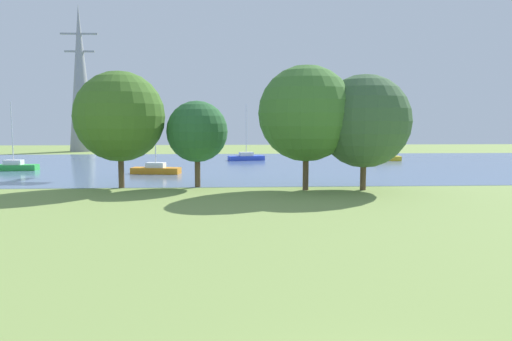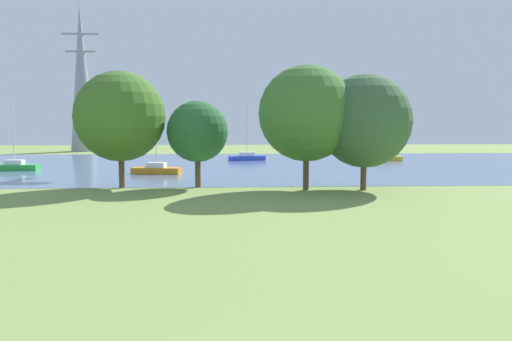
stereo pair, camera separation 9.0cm
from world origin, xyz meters
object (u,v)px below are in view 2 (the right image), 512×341
Objects in this scene: sailboat_yellow at (383,157)px; sailboat_blue at (247,157)px; electricity_pylon at (82,78)px; tree_west_near at (120,117)px; sailboat_orange at (157,169)px; tree_mid_shore at (197,132)px; tree_east_near at (365,121)px; sailboat_green at (15,166)px; tree_west_far at (307,114)px.

sailboat_yellow is 18.15m from sailboat_blue.
tree_west_near is at bearing -70.08° from electricity_pylon.
sailboat_orange is 11.83m from tree_mid_shore.
tree_east_near is at bearing -10.04° from tree_mid_shore.
electricity_pylon is (-3.22, 34.57, 12.31)m from sailboat_green.
tree_west_far is at bearing -82.92° from sailboat_blue.
sailboat_yellow is 0.60× the size of tree_west_near.
tree_mid_shore is at bearing -34.86° from sailboat_green.
sailboat_blue is 0.86× the size of tree_east_near.
tree_mid_shore is at bearing -64.51° from sailboat_orange.
tree_west_far is 1.08× the size of tree_east_near.
sailboat_orange is at bearing -151.66° from sailboat_yellow.
tree_west_near is 6.00m from tree_mid_shore.
electricity_pylon reaches higher than sailboat_yellow.
sailboat_green is at bearing -165.98° from sailboat_yellow.
tree_west_far is at bearing -7.86° from tree_west_near.
electricity_pylon is (-17.71, 48.87, 7.25)m from tree_west_near.
tree_west_near is at bearing 172.14° from tree_west_far.
tree_mid_shore is 54.82m from electricity_pylon.
sailboat_yellow is at bearing 28.34° from sailboat_orange.
sailboat_orange is at bearing 137.02° from tree_west_far.
tree_west_far is (14.11, -1.95, 0.21)m from tree_west_near.
sailboat_blue is at bearing 68.21° from tree_west_near.
tree_east_near reaches higher than sailboat_green.
electricity_pylon is (-46.39, 23.79, 12.33)m from sailboat_yellow.
sailboat_green is (-43.17, -10.78, 0.02)m from sailboat_yellow.
sailboat_orange is 1.18× the size of sailboat_yellow.
electricity_pylon is at bearing 152.85° from sailboat_yellow.
electricity_pylon is (-31.82, 50.82, 7.05)m from tree_west_far.
tree_east_near reaches higher than sailboat_blue.
sailboat_green is at bearing -84.67° from electricity_pylon.
electricity_pylon reaches higher than tree_west_far.
electricity_pylon is at bearing 115.91° from sailboat_orange.
sailboat_yellow is at bearing -4.39° from sailboat_blue.
tree_west_near reaches higher than tree_mid_shore.
sailboat_blue reaches higher than sailboat_yellow.
sailboat_blue is at bearing 97.08° from tree_west_far.
electricity_pylon is at bearing 141.62° from sailboat_blue.
sailboat_blue is at bearing 105.38° from tree_east_near.
sailboat_yellow is (27.60, 14.89, -0.01)m from sailboat_orange.
sailboat_orange is 21.80m from tree_east_near.
sailboat_blue is 28.95m from tree_west_near.
sailboat_green reaches higher than sailboat_orange.
tree_west_near is at bearing 173.47° from tree_east_near.
tree_west_near reaches higher than tree_east_near.
sailboat_blue is at bearing 25.88° from sailboat_green.
tree_west_near reaches higher than sailboat_green.
sailboat_yellow is 0.72× the size of sailboat_blue.
sailboat_yellow is at bearing 14.02° from sailboat_green.
sailboat_green is at bearing 135.37° from tree_west_near.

